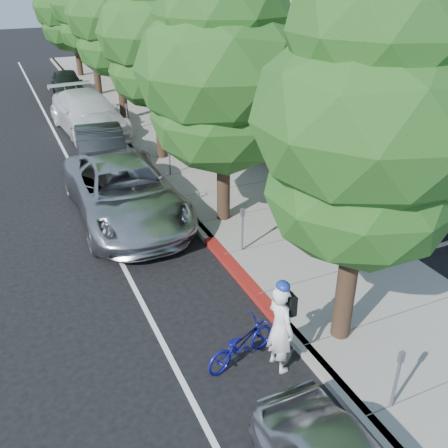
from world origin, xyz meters
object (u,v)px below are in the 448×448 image
street_tree_1 (223,72)px  white_pickup (88,113)px  street_tree_0 (369,125)px  street_tree_5 (72,7)px  street_tree_4 (89,6)px  cyclist (280,328)px  dark_suv_far (67,83)px  street_tree_3 (115,16)px  dark_sedan (102,150)px  pedestrian (212,147)px  street_tree_2 (155,35)px  silver_suv (125,192)px  bicycle (241,343)px

street_tree_1 → white_pickup: 11.75m
street_tree_0 → street_tree_5: size_ratio=1.00×
street_tree_1 → street_tree_4: bearing=90.0°
cyclist → street_tree_1: bearing=-19.7°
street_tree_5 → dark_suv_far: street_tree_5 is taller
street_tree_3 → white_pickup: street_tree_3 is taller
street_tree_4 → dark_suv_far: bearing=151.8°
dark_sedan → pedestrian: size_ratio=2.73×
street_tree_2 → street_tree_4: size_ratio=0.97×
street_tree_5 → pedestrian: size_ratio=4.21×
silver_suv → cyclist: bearing=-81.6°
street_tree_4 → bicycle: street_tree_4 is taller
bicycle → dark_sedan: size_ratio=0.35×
white_pickup → street_tree_5: bearing=76.4°
street_tree_1 → dark_suv_far: bearing=95.0°
street_tree_4 → pedestrian: size_ratio=4.43×
street_tree_0 → dark_suv_far: 25.26m
street_tree_2 → pedestrian: 4.52m
street_tree_1 → silver_suv: street_tree_1 is taller
cyclist → dark_sedan: bearing=-1.2°
street_tree_0 → bicycle: size_ratio=4.38×
street_tree_2 → silver_suv: 6.53m
silver_suv → dark_suv_far: silver_suv is taller
silver_suv → dark_suv_far: (1.01, 17.39, -0.17)m
silver_suv → pedestrian: bearing=31.4°
street_tree_2 → silver_suv: street_tree_2 is taller
street_tree_3 → street_tree_1: bearing=-90.0°
street_tree_0 → street_tree_5: 30.00m
street_tree_3 → bicycle: 18.41m
street_tree_5 → white_pickup: bearing=-98.5°
bicycle → pedestrian: 10.19m
bicycle → dark_suv_far: 24.60m
street_tree_5 → pedestrian: 20.49m
street_tree_0 → street_tree_3: bearing=90.0°
street_tree_0 → cyclist: (-1.60, -0.15, -3.77)m
dark_sedan → cyclist: bearing=-80.1°
silver_suv → dark_sedan: (0.23, 4.41, -0.10)m
street_tree_3 → dark_suv_far: street_tree_3 is taller
street_tree_5 → street_tree_3: bearing=-90.0°
street_tree_3 → bicycle: bearing=-97.1°
street_tree_0 → dark_sedan: street_tree_0 is taller
street_tree_1 → silver_suv: (-2.66, 1.50, -3.66)m
street_tree_0 → dark_suv_far: bearing=93.8°
dark_sedan → street_tree_4: bearing=84.6°
street_tree_1 → street_tree_4: street_tree_4 is taller
street_tree_4 → pedestrian: 14.75m
street_tree_5 → dark_suv_far: bearing=-107.9°
silver_suv → white_pickup: (0.72, 9.50, 0.01)m
street_tree_2 → street_tree_5: 18.00m
silver_suv → pedestrian: (3.93, 2.35, 0.14)m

